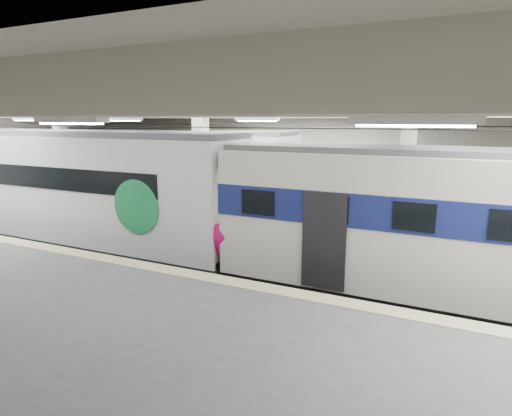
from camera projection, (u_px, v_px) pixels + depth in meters
The scene contains 4 objects.
station_hall at pixel (200, 181), 12.00m from camera, with size 36.00×24.00×5.75m.
modern_emu at pixel (114, 194), 15.83m from camera, with size 14.08×2.91×4.53m.
older_rer at pixel (459, 228), 10.91m from camera, with size 12.78×2.82×4.25m.
far_train at pixel (162, 173), 21.54m from camera, with size 13.92×3.03×4.44m.
Camera 1 is at (6.58, -11.78, 4.98)m, focal length 30.00 mm.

